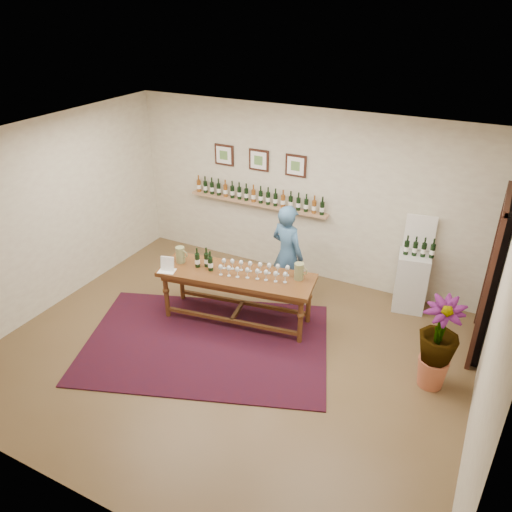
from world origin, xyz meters
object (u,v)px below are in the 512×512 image
at_px(potted_plant, 438,344).
at_px(display_pedestal, 411,281).
at_px(person, 287,255).
at_px(tasting_table, 237,281).

bearing_deg(potted_plant, display_pedestal, 110.84).
relative_size(potted_plant, person, 0.67).
bearing_deg(display_pedestal, person, -159.39).
distance_m(tasting_table, person, 0.93).
height_order(tasting_table, person, person).
height_order(tasting_table, potted_plant, potted_plant).
bearing_deg(person, potted_plant, 176.26).
distance_m(tasting_table, display_pedestal, 2.63).
bearing_deg(person, display_pedestal, -141.01).
relative_size(tasting_table, display_pedestal, 2.53).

